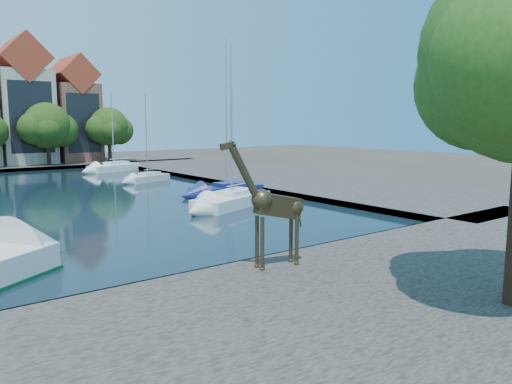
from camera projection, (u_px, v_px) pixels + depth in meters
ground at (157, 291)px, 17.73m from camera, size 160.00×160.00×0.00m
water_basin at (9, 203)px, 36.58m from camera, size 38.00×50.00×0.08m
near_quay at (286, 358)px, 12.19m from camera, size 50.00×14.00×0.50m
right_quay at (273, 177)px, 51.61m from camera, size 14.00×52.00×0.50m
townhouse_east_mid at (22, 105)px, 65.70m from camera, size 6.43×9.18×16.65m
townhouse_east_end at (73, 113)px, 69.76m from camera, size 5.44×9.18×14.43m
far_tree_east at (48, 127)px, 62.76m from camera, size 7.54×5.80×7.84m
far_tree_far_east at (110, 128)px, 67.59m from camera, size 6.76×5.20×7.36m
giraffe_statue at (272, 206)px, 18.65m from camera, size 3.35×0.86×4.79m
sailboat_right_a at (232, 198)px, 34.78m from camera, size 7.10×4.66×11.06m
sailboat_right_b at (227, 188)px, 40.55m from camera, size 6.08×2.29×12.41m
sailboat_right_c at (148, 176)px, 49.17m from camera, size 4.90×3.04×8.60m
sailboat_right_d at (114, 166)px, 59.37m from camera, size 6.60×3.89×9.24m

